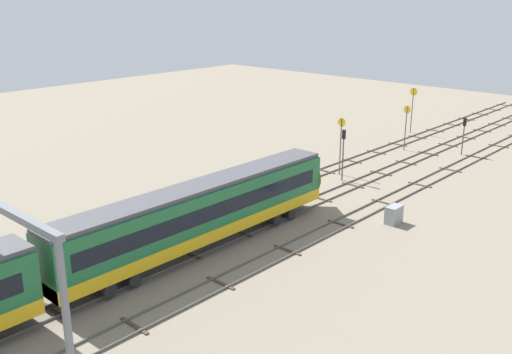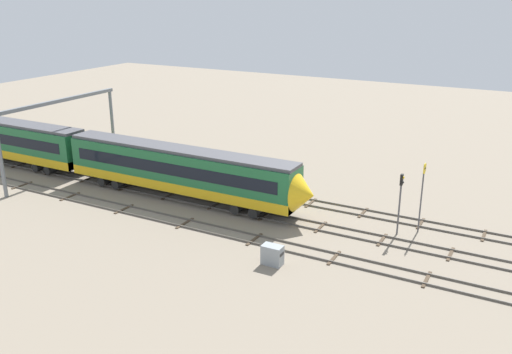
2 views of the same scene
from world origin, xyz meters
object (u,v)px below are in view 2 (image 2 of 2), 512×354
Objects in this scene: train at (4,140)px; signal_light_trackside_approach at (400,196)px; speed_sign_mid_trackside at (422,189)px; relay_cabinet at (272,255)px; overhead_gantry at (60,120)px.

signal_light_trackside_approach is (44.38, 1.77, 0.63)m from train.
speed_sign_mid_trackside is 3.88× the size of relay_cabinet.
signal_light_trackside_approach is at bearing 55.31° from relay_cabinet.
overhead_gantry is at bearing 165.05° from relay_cabinet.
overhead_gantry is at bearing -0.33° from train.
overhead_gantry is (9.47, -0.06, 3.33)m from train.
signal_light_trackside_approach is (34.91, 1.82, -2.70)m from overhead_gantry.
signal_light_trackside_approach is at bearing 2.28° from train.
relay_cabinet is (28.40, -7.58, -5.26)m from overhead_gantry.
relay_cabinet is (37.87, -7.64, -1.93)m from train.
train is 14.81× the size of signal_light_trackside_approach.
signal_light_trackside_approach is at bearing -137.54° from speed_sign_mid_trackside.
speed_sign_mid_trackside is at bearing 4.86° from overhead_gantry.
overhead_gantry is 3.07× the size of signal_light_trackside_approach.
train is at bearing 179.67° from overhead_gantry.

